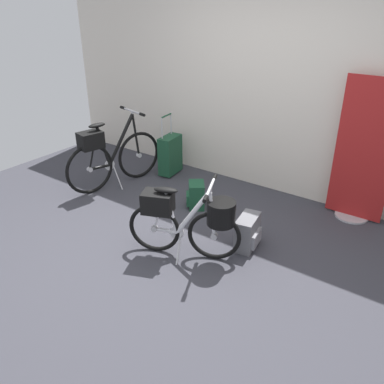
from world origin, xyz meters
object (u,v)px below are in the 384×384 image
floor_banner_stand (363,160)px  backpack_on_floor (248,232)px  display_bike_left (110,155)px  folding_bike_foreground (189,218)px  handbag_on_floor (196,195)px  rolling_suitcase (170,155)px

floor_banner_stand → backpack_on_floor: (-0.68, -1.21, -0.53)m
floor_banner_stand → display_bike_left: size_ratio=1.16×
folding_bike_foreground → handbag_on_floor: (-0.50, 0.84, -0.26)m
floor_banner_stand → backpack_on_floor: bearing=-119.3°
rolling_suitcase → handbag_on_floor: rolling_suitcase is taller
backpack_on_floor → rolling_suitcase: bearing=150.8°
folding_bike_foreground → rolling_suitcase: 1.96m
handbag_on_floor → rolling_suitcase: bearing=145.2°
rolling_suitcase → backpack_on_floor: 1.98m
folding_bike_foreground → backpack_on_floor: size_ratio=2.85×
folding_bike_foreground → rolling_suitcase: rolling_suitcase is taller
display_bike_left → backpack_on_floor: bearing=-5.7°
folding_bike_foreground → display_bike_left: size_ratio=0.76×
display_bike_left → handbag_on_floor: (1.21, 0.17, -0.28)m
folding_bike_foreground → handbag_on_floor: bearing=120.9°
display_bike_left → handbag_on_floor: display_bike_left is taller
folding_bike_foreground → display_bike_left: (-1.71, 0.67, 0.02)m
display_bike_left → handbag_on_floor: size_ratio=4.39×
floor_banner_stand → folding_bike_foreground: size_ratio=1.53×
rolling_suitcase → handbag_on_floor: 1.04m
display_bike_left → rolling_suitcase: size_ratio=1.61×
handbag_on_floor → backpack_on_floor: bearing=-23.2°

